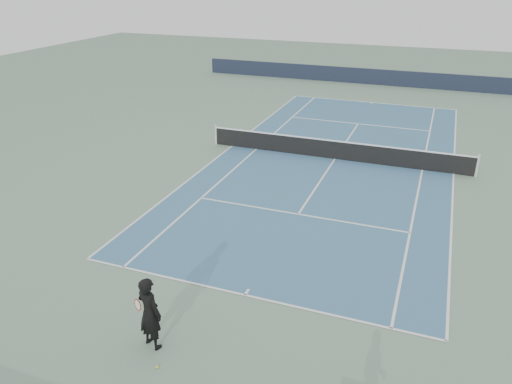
% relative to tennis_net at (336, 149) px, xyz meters
% --- Properties ---
extents(ground, '(80.00, 80.00, 0.00)m').
position_rel_tennis_net_xyz_m(ground, '(0.00, 0.00, -0.50)').
color(ground, slate).
extents(court_surface, '(10.97, 23.77, 0.01)m').
position_rel_tennis_net_xyz_m(court_surface, '(0.00, 0.00, -0.50)').
color(court_surface, '#396587').
rests_on(court_surface, ground).
extents(tennis_net, '(12.90, 0.10, 1.07)m').
position_rel_tennis_net_xyz_m(tennis_net, '(0.00, 0.00, 0.00)').
color(tennis_net, silver).
rests_on(tennis_net, ground).
extents(windscreen_far, '(30.00, 0.25, 1.20)m').
position_rel_tennis_net_xyz_m(windscreen_far, '(0.00, 17.88, 0.10)').
color(windscreen_far, black).
rests_on(windscreen_far, ground).
extents(tennis_player, '(0.89, 0.74, 1.97)m').
position_rel_tennis_net_xyz_m(tennis_player, '(-1.39, -14.60, 0.48)').
color(tennis_player, black).
rests_on(tennis_player, ground).
extents(tennis_ball, '(0.07, 0.07, 0.07)m').
position_rel_tennis_net_xyz_m(tennis_ball, '(-0.88, -15.26, -0.47)').
color(tennis_ball, yellow).
rests_on(tennis_ball, ground).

